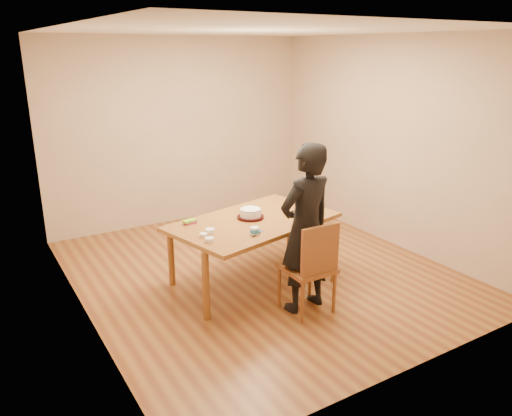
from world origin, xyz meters
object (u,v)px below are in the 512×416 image
person (306,229)px  cake (250,213)px  cake_plate (250,217)px  dining_table (254,222)px  dining_chair (307,268)px

person → cake: bearing=-86.1°
cake_plate → person: bearing=-79.5°
dining_table → dining_chair: bearing=-92.3°
dining_chair → cake: cake is taller
dining_table → cake_plate: cake_plate is taller
dining_chair → cake_plate: size_ratio=1.55×
cake_plate → dining_chair: bearing=-80.0°
cake → dining_table: bearing=-91.4°
dining_chair → cake_plate: bearing=100.9°
dining_table → dining_chair: size_ratio=3.87×
cake_plate → cake: cake is taller
cake_plate → cake: (0.00, 0.00, 0.05)m
cake_plate → person: (0.15, -0.80, 0.09)m
dining_table → cake_plate: size_ratio=6.00×
cake_plate → cake: bearing=0.0°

